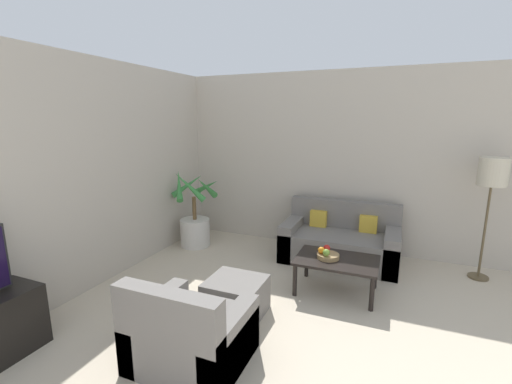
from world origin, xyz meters
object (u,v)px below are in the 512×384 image
Objects in this scene: sofa_loveseat at (340,242)px; apple_green at (326,252)px; coffee_table at (337,263)px; apple_red at (327,248)px; armchair at (190,335)px; ottoman at (236,297)px; potted_palm at (195,222)px; orange_fruit at (321,250)px; floor_lamp at (492,178)px; fruit_bowl at (328,256)px.

apple_green is (0.00, -1.04, 0.23)m from sofa_loveseat.
apple_red is at bearing 156.45° from coffee_table.
armchair reaches higher than ottoman.
potted_palm is 1.34× the size of coffee_table.
ottoman is (-0.77, -1.83, -0.09)m from sofa_loveseat.
orange_fruit is at bearing -118.69° from apple_red.
coffee_table is at bearing 35.34° from apple_green.
armchair is (-0.73, -1.65, -0.24)m from orange_fruit.
floor_lamp is at bearing 29.69° from apple_red.
sofa_loveseat is at bearing 96.60° from coffee_table.
sofa_loveseat reaches higher than apple_green.
floor_lamp is 3.88m from armchair.
coffee_table is at bearing 44.68° from ottoman.
floor_lamp is 19.01× the size of apple_red.
fruit_bowl is 0.45× the size of ottoman.
potted_palm is 2.30m from apple_red.
potted_palm reaches higher than fruit_bowl.
ottoman is at bearing 88.12° from armchair.
floor_lamp is 2.26m from orange_fruit.
ottoman is at bearing -129.73° from orange_fruit.
sofa_loveseat reaches higher than coffee_table.
sofa_loveseat is 1.02m from orange_fruit.
armchair is (-2.54, -2.74, -1.04)m from floor_lamp.
floor_lamp is (3.97, 0.39, 0.91)m from potted_palm.
ottoman is at bearing -128.84° from apple_red.
apple_red is at bearing 61.31° from orange_fruit.
sofa_loveseat reaches higher than apple_red.
potted_palm is at bearing 162.17° from orange_fruit.
sofa_loveseat is at bearing 7.44° from potted_palm.
fruit_bowl is at bearing -16.93° from potted_palm.
apple_red is at bearing 66.05° from armchair.
armchair reaches higher than fruit_bowl.
armchair is at bearing -116.36° from apple_green.
potted_palm is 2.36m from apple_green.
armchair is (-0.80, -1.67, -0.18)m from fruit_bowl.
coffee_table is (0.11, -0.96, 0.08)m from sofa_loveseat.
apple_red reaches higher than fruit_bowl.
armchair is (-0.79, -1.60, -0.24)m from apple_green.
sofa_loveseat reaches higher than armchair.
apple_red is at bearing 99.13° from apple_green.
apple_green is at bearing 63.64° from armchair.
fruit_bowl is 0.10m from orange_fruit.
sofa_loveseat is at bearing -176.65° from floor_lamp.
sofa_loveseat is at bearing 90.03° from apple_green.
floor_lamp is at bearing 5.66° from potted_palm.
apple_green is at bearing -36.92° from orange_fruit.
fruit_bowl is 1.86m from armchair.
floor_lamp is 1.74× the size of armchair.
apple_green reaches higher than fruit_bowl.
apple_red is 0.09× the size of armchair.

